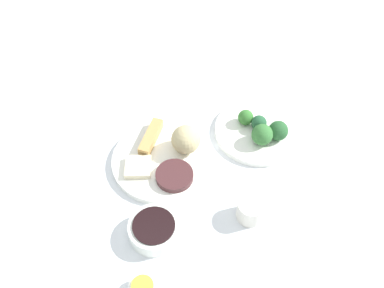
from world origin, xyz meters
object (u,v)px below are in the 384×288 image
sauce_ramekin_hot_mustard (143,288)px  teacup (251,210)px  broccoli_plate (258,131)px  main_plate (163,160)px  soy_sauce_bowl (153,230)px

sauce_ramekin_hot_mustard → teacup: bearing=38.4°
broccoli_plate → teacup: (-0.04, -0.25, 0.02)m
broccoli_plate → teacup: size_ratio=3.62×
sauce_ramekin_hot_mustard → teacup: teacup is taller
teacup → main_plate: bearing=144.6°
broccoli_plate → sauce_ramekin_hot_mustard: 0.51m
broccoli_plate → teacup: bearing=-98.2°
main_plate → soy_sauce_bowl: bearing=-92.6°
broccoli_plate → soy_sauce_bowl: size_ratio=2.00×
broccoli_plate → soy_sauce_bowl: bearing=-130.0°
main_plate → sauce_ramekin_hot_mustard: (-0.02, -0.33, 0.00)m
main_plate → soy_sauce_bowl: (-0.01, -0.20, 0.01)m
main_plate → sauce_ramekin_hot_mustard: sauce_ramekin_hot_mustard is taller
soy_sauce_bowl → sauce_ramekin_hot_mustard: 0.13m
broccoli_plate → sauce_ramekin_hot_mustard: bearing=-121.4°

